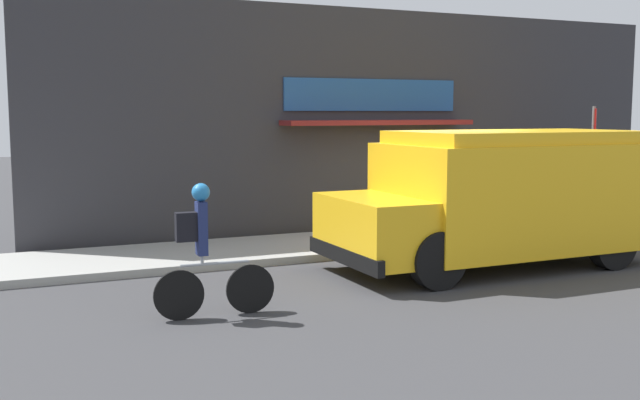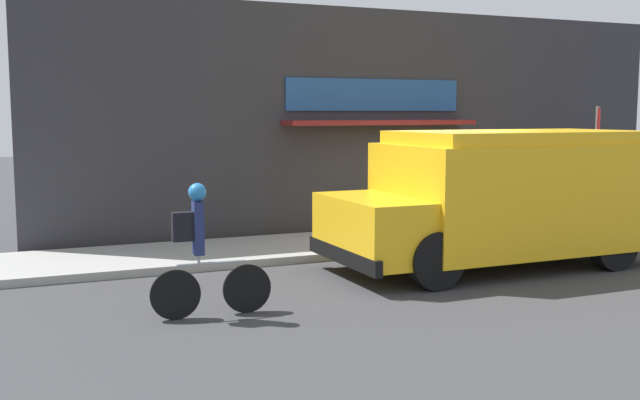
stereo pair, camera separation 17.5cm
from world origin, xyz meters
The scene contains 7 objects.
ground_plane centered at (0.00, 0.00, 0.00)m, with size 70.00×70.00×0.00m, color #38383A.
sidewalk centered at (0.00, 1.15, 0.07)m, with size 28.00×2.30×0.13m.
storefront centered at (0.00, 2.60, 2.36)m, with size 14.48×0.84×4.71m.
school_bus centered at (0.22, -1.48, 1.19)m, with size 5.52×2.85×2.25m.
cyclist centered at (-5.19, -2.62, 0.85)m, with size 1.55×0.23×1.70m.
stop_sign_post centered at (4.00, 0.42, 1.84)m, with size 0.45×0.45×2.56m.
trash_bin centered at (2.42, 1.48, 0.53)m, with size 0.60×0.60×0.80m.
Camera 2 is at (-7.44, -11.64, 2.57)m, focal length 42.00 mm.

